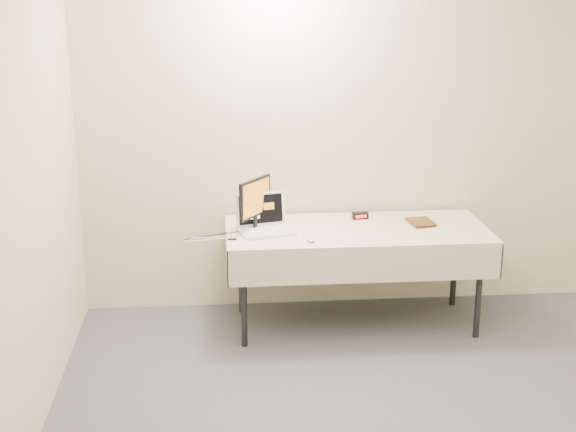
{
  "coord_description": "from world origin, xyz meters",
  "views": [
    {
      "loc": [
        -0.96,
        -3.32,
        2.45
      ],
      "look_at": [
        -0.5,
        1.99,
        0.86
      ],
      "focal_mm": 50.0,
      "sensor_mm": 36.0,
      "label": 1
    }
  ],
  "objects": [
    {
      "name": "laptop",
      "position": [
        -0.66,
        2.05,
        0.8
      ],
      "size": [
        0.42,
        0.37,
        0.25
      ],
      "rotation": [
        0.0,
        0.0,
        0.24
      ],
      "color": "silver",
      "rests_on": "table"
    },
    {
      "name": "alarm_clock",
      "position": [
        0.06,
        2.28,
        0.76
      ],
      "size": [
        0.12,
        0.06,
        0.05
      ],
      "rotation": [
        0.0,
        0.0,
        0.14
      ],
      "color": "black",
      "rests_on": "table"
    },
    {
      "name": "book",
      "position": [
        0.4,
        2.11,
        0.85
      ],
      "size": [
        0.17,
        0.04,
        0.22
      ],
      "primitive_type": "imported",
      "rotation": [
        0.0,
        0.0,
        0.13
      ],
      "color": "brown",
      "rests_on": "table"
    },
    {
      "name": "monitor",
      "position": [
        -0.72,
        2.07,
        0.96
      ],
      "size": [
        0.23,
        0.3,
        0.37
      ],
      "rotation": [
        0.0,
        0.0,
        0.94
      ],
      "color": "black",
      "rests_on": "table"
    },
    {
      "name": "clicker",
      "position": [
        -0.36,
        1.78,
        0.75
      ],
      "size": [
        0.06,
        0.1,
        0.02
      ],
      "primitive_type": "ellipsoid",
      "rotation": [
        0.0,
        0.0,
        0.17
      ],
      "color": "#B6B6B9",
      "rests_on": "table"
    },
    {
      "name": "table",
      "position": [
        0.0,
        2.05,
        0.68
      ],
      "size": [
        1.86,
        0.81,
        0.74
      ],
      "color": "black",
      "rests_on": "ground"
    },
    {
      "name": "usb_dongle",
      "position": [
        -0.89,
        1.86,
        0.74
      ],
      "size": [
        0.06,
        0.02,
        0.01
      ],
      "primitive_type": "cube",
      "rotation": [
        0.0,
        0.0,
        -0.07
      ],
      "color": "black",
      "rests_on": "table"
    },
    {
      "name": "back_wall",
      "position": [
        0.0,
        2.5,
        1.35
      ],
      "size": [
        4.0,
        0.1,
        2.7
      ],
      "primitive_type": "cube",
      "color": "beige",
      "rests_on": "ground"
    },
    {
      "name": "paper_form",
      "position": [
        0.59,
        1.96,
        0.74
      ],
      "size": [
        0.14,
        0.26,
        0.0
      ],
      "primitive_type": "cube",
      "rotation": [
        0.0,
        0.0,
        0.18
      ],
      "color": "#A9D4AA",
      "rests_on": "table"
    }
  ]
}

